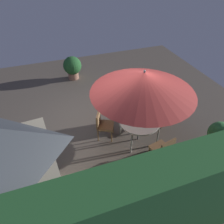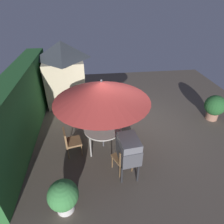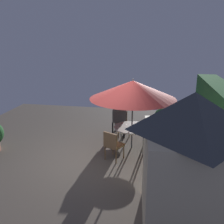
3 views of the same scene
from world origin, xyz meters
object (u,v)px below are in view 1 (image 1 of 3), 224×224
at_px(garden_shed, 9,181).
at_px(bbq_grill, 165,99).
at_px(chair_far_side, 163,109).
at_px(patio_table, 139,122).
at_px(potted_plant_by_shed, 220,135).
at_px(patio_umbrella, 143,83).
at_px(chair_near_shed, 163,149).
at_px(chair_toward_hedge, 103,123).
at_px(potted_plant_by_grill, 72,67).

relative_size(garden_shed, bbq_grill, 2.20).
distance_m(garden_shed, chair_far_side, 4.79).
bearing_deg(patio_table, potted_plant_by_shed, 152.58).
relative_size(patio_table, patio_umbrella, 0.43).
height_order(bbq_grill, chair_near_shed, bbq_grill).
height_order(patio_table, chair_toward_hedge, chair_toward_hedge).
relative_size(chair_toward_hedge, potted_plant_by_grill, 0.91).
bearing_deg(chair_far_side, potted_plant_by_shed, 121.14).
bearing_deg(patio_table, bbq_grill, -153.32).
distance_m(potted_plant_by_shed, potted_plant_by_grill, 6.18).
distance_m(chair_far_side, chair_toward_hedge, 2.03).
xyz_separation_m(garden_shed, chair_far_side, (-4.35, -1.82, -0.83)).
height_order(patio_table, patio_umbrella, patio_umbrella).
height_order(garden_shed, chair_far_side, garden_shed).
distance_m(patio_umbrella, bbq_grill, 1.69).
height_order(bbq_grill, chair_far_side, bbq_grill).
bearing_deg(chair_near_shed, bbq_grill, -120.26).
height_order(patio_table, bbq_grill, bbq_grill).
height_order(patio_umbrella, chair_toward_hedge, patio_umbrella).
bearing_deg(potted_plant_by_shed, patio_table, -27.42).
distance_m(garden_shed, chair_near_shed, 3.59).
xyz_separation_m(bbq_grill, chair_near_shed, (0.91, 1.57, -0.33)).
bearing_deg(chair_near_shed, chair_far_side, -120.53).
distance_m(garden_shed, patio_table, 3.59).
xyz_separation_m(chair_near_shed, chair_far_side, (-0.87, -1.47, 0.00)).
height_order(garden_shed, patio_umbrella, garden_shed).
xyz_separation_m(patio_umbrella, potted_plant_by_grill, (1.05, -4.34, -1.41)).
bearing_deg(chair_toward_hedge, potted_plant_by_grill, -88.43).
xyz_separation_m(garden_shed, patio_umbrella, (-3.26, -1.35, 0.62)).
bearing_deg(patio_umbrella, chair_near_shed, 102.27).
relative_size(patio_table, potted_plant_by_shed, 1.36).
bearing_deg(bbq_grill, garden_shed, 23.59).
distance_m(patio_table, chair_toward_hedge, 1.07).
xyz_separation_m(garden_shed, patio_table, (-3.26, -1.35, -0.67)).
xyz_separation_m(garden_shed, chair_toward_hedge, (-2.32, -1.82, -0.83)).
bearing_deg(patio_table, potted_plant_by_grill, -76.36).
bearing_deg(chair_toward_hedge, chair_far_side, -179.77).
height_order(chair_far_side, potted_plant_by_grill, potted_plant_by_grill).
relative_size(bbq_grill, potted_plant_by_shed, 1.40).
height_order(bbq_grill, potted_plant_by_shed, bbq_grill).
bearing_deg(garden_shed, potted_plant_by_shed, -176.59).
relative_size(chair_near_shed, chair_far_side, 1.00).
distance_m(bbq_grill, chair_far_side, 0.34).
relative_size(patio_table, potted_plant_by_grill, 1.17).
xyz_separation_m(bbq_grill, potted_plant_by_grill, (2.18, -3.77, -0.29)).
height_order(patio_umbrella, potted_plant_by_grill, patio_umbrella).
bearing_deg(patio_umbrella, bbq_grill, -153.32).
distance_m(patio_table, chair_far_side, 1.19).
height_order(patio_umbrella, chair_far_side, patio_umbrella).
xyz_separation_m(patio_table, chair_far_side, (-1.08, -0.47, -0.15)).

